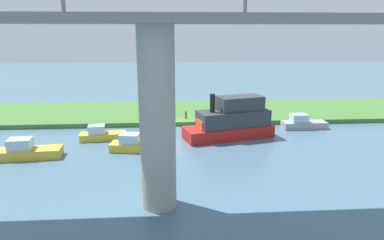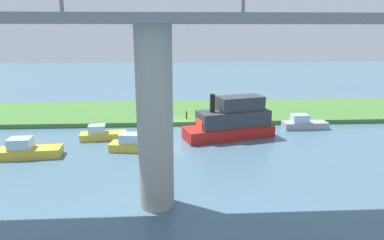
% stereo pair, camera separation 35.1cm
% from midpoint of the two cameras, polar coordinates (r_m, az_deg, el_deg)
% --- Properties ---
extents(ground_plane, '(160.00, 160.00, 0.00)m').
position_cam_midpoint_polar(ground_plane, '(38.88, -1.93, -1.06)').
color(ground_plane, '#476B7F').
extents(grassy_bank, '(80.00, 12.00, 0.50)m').
position_cam_midpoint_polar(grassy_bank, '(44.63, -2.21, 1.29)').
color(grassy_bank, '#427533').
rests_on(grassy_bank, ground).
extents(bridge_pylon, '(2.08, 2.08, 10.66)m').
position_cam_midpoint_polar(bridge_pylon, '(20.21, -6.12, -0.03)').
color(bridge_pylon, '#9E998E').
rests_on(bridge_pylon, ground).
extents(bridge_span, '(73.89, 4.30, 3.25)m').
position_cam_midpoint_polar(bridge_span, '(19.62, -6.59, 16.70)').
color(bridge_span, slate).
rests_on(bridge_span, bridge_pylon).
extents(person_on_bank, '(0.40, 0.40, 1.39)m').
position_cam_midpoint_polar(person_on_bank, '(41.52, -8.23, 1.51)').
color(person_on_bank, '#2D334C').
rests_on(person_on_bank, grassy_bank).
extents(mooring_post, '(0.20, 0.20, 0.89)m').
position_cam_midpoint_polar(mooring_post, '(40.04, -1.24, 0.80)').
color(mooring_post, brown).
rests_on(mooring_post, grassy_bank).
extents(skiff_small, '(9.21, 5.13, 4.47)m').
position_cam_midpoint_polar(skiff_small, '(34.74, 6.12, -0.18)').
color(skiff_small, red).
rests_on(skiff_small, ground).
extents(riverboat_paddlewheel, '(4.50, 2.03, 1.45)m').
position_cam_midpoint_polar(riverboat_paddlewheel, '(35.26, -14.70, -2.27)').
color(riverboat_paddlewheel, gold).
rests_on(riverboat_paddlewheel, ground).
extents(motorboat_red, '(4.77, 1.82, 1.57)m').
position_cam_midpoint_polar(motorboat_red, '(39.85, 17.25, -0.49)').
color(motorboat_red, '#99999E').
rests_on(motorboat_red, ground).
extents(houseboat_blue, '(4.80, 2.28, 1.54)m').
position_cam_midpoint_polar(houseboat_blue, '(31.41, -9.51, -3.98)').
color(houseboat_blue, gold).
rests_on(houseboat_blue, ground).
extents(motorboat_white, '(5.20, 2.21, 1.69)m').
position_cam_midpoint_polar(motorboat_white, '(32.39, -25.37, -4.54)').
color(motorboat_white, gold).
rests_on(motorboat_white, ground).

